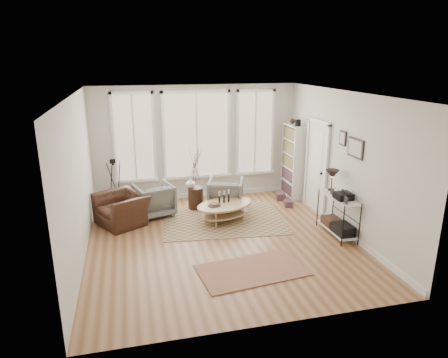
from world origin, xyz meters
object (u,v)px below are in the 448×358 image
object	(u,v)px
side_table	(195,180)
armchair_left	(154,200)
armchair_right	(226,194)
low_shelf	(338,212)
bookcase	(293,161)
coffee_table	(224,208)
accent_chair	(122,209)

from	to	relation	value
side_table	armchair_left	bearing A→B (deg)	-169.69
armchair_right	low_shelf	bearing A→B (deg)	151.90
low_shelf	armchair_right	world-z (taller)	low_shelf
bookcase	low_shelf	bearing A→B (deg)	-91.28
coffee_table	armchair_right	size ratio (longest dim) A/B	1.84
bookcase	accent_chair	world-z (taller)	bookcase
coffee_table	armchair_left	bearing A→B (deg)	153.05
low_shelf	accent_chair	bearing A→B (deg)	159.07
coffee_table	armchair_left	xyz separation A→B (m)	(-1.49, 0.76, 0.05)
coffee_table	armchair_left	size ratio (longest dim) A/B	1.85
side_table	bookcase	bearing A→B (deg)	7.46
armchair_left	bookcase	bearing A→B (deg)	171.72
coffee_table	accent_chair	xyz separation A→B (m)	(-2.22, 0.41, 0.02)
armchair_left	side_table	size ratio (longest dim) A/B	0.55
side_table	accent_chair	bearing A→B (deg)	-163.04
armchair_left	side_table	distance (m)	1.08
bookcase	armchair_left	distance (m)	3.72
coffee_table	accent_chair	size ratio (longest dim) A/B	1.46
armchair_right	side_table	bearing A→B (deg)	3.39
side_table	coffee_table	bearing A→B (deg)	-62.62
armchair_right	bookcase	bearing A→B (deg)	-146.00
low_shelf	accent_chair	xyz separation A→B (m)	(-4.31, 1.65, -0.17)
coffee_table	side_table	bearing A→B (deg)	117.38
armchair_right	side_table	world-z (taller)	side_table
side_table	low_shelf	bearing A→B (deg)	-40.14
bookcase	coffee_table	size ratio (longest dim) A/B	1.34
coffee_table	armchair_left	distance (m)	1.68
accent_chair	armchair_right	bearing A→B (deg)	67.95
low_shelf	armchair_right	xyz separation A→B (m)	(-1.88, 1.99, -0.13)
armchair_left	accent_chair	xyz separation A→B (m)	(-0.72, -0.34, -0.04)
bookcase	low_shelf	distance (m)	2.56
low_shelf	armchair_right	distance (m)	2.73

